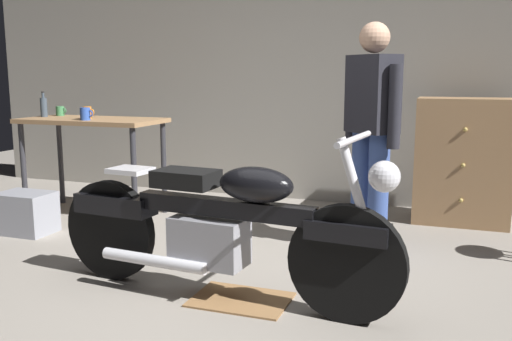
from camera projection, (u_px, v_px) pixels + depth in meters
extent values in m
plane|color=gray|center=(216.00, 298.00, 3.31)|extent=(12.00, 12.00, 0.00)
cube|color=gray|center=(326.00, 49.00, 5.64)|extent=(8.00, 0.12, 3.10)
cube|color=#99724C|center=(92.00, 121.00, 5.17)|extent=(1.30, 0.64, 0.04)
cylinder|color=#2D2D33|center=(24.00, 169.00, 5.20)|extent=(0.05, 0.05, 0.86)
cylinder|color=#2D2D33|center=(134.00, 177.00, 4.81)|extent=(0.05, 0.05, 0.86)
cylinder|color=#2D2D33|center=(61.00, 161.00, 5.68)|extent=(0.05, 0.05, 0.86)
cylinder|color=#2D2D33|center=(164.00, 168.00, 5.29)|extent=(0.05, 0.05, 0.86)
cylinder|color=black|center=(347.00, 264.00, 2.94)|extent=(0.64, 0.13, 0.64)
cylinder|color=black|center=(110.00, 230.00, 3.58)|extent=(0.64, 0.13, 0.64)
cube|color=black|center=(347.00, 231.00, 2.91)|extent=(0.45, 0.18, 0.10)
cube|color=black|center=(116.00, 204.00, 3.53)|extent=(0.53, 0.23, 0.12)
cube|color=gray|center=(209.00, 241.00, 3.28)|extent=(0.46, 0.28, 0.28)
cube|color=black|center=(224.00, 208.00, 3.20)|extent=(1.10, 0.20, 0.10)
ellipsoid|color=black|center=(256.00, 185.00, 3.10)|extent=(0.46, 0.26, 0.20)
cube|color=black|center=(186.00, 178.00, 3.28)|extent=(0.38, 0.27, 0.10)
cube|color=silver|center=(130.00, 170.00, 3.44)|extent=(0.26, 0.22, 0.03)
cylinder|color=silver|center=(360.00, 204.00, 2.86)|extent=(0.27, 0.07, 0.68)
cylinder|color=silver|center=(354.00, 139.00, 2.82)|extent=(0.08, 0.60, 0.03)
sphere|color=silver|center=(384.00, 177.00, 2.79)|extent=(0.16, 0.16, 0.16)
cylinder|color=silver|center=(153.00, 261.00, 3.30)|extent=(0.70, 0.13, 0.07)
cylinder|color=#3A5294|center=(378.00, 194.00, 4.09)|extent=(0.15, 0.15, 0.88)
cylinder|color=#3A5294|center=(361.00, 189.00, 4.26)|extent=(0.15, 0.15, 0.88)
cube|color=#26262D|center=(373.00, 94.00, 4.05)|extent=(0.43, 0.42, 0.56)
cylinder|color=#26262D|center=(395.00, 107.00, 3.86)|extent=(0.09, 0.09, 0.58)
cylinder|color=#26262D|center=(352.00, 104.00, 4.28)|extent=(0.09, 0.09, 0.58)
sphere|color=tan|center=(375.00, 37.00, 3.99)|extent=(0.22, 0.22, 0.22)
cube|color=#99724C|center=(463.00, 161.00, 4.90)|extent=(0.80, 0.44, 1.10)
sphere|color=tan|center=(465.00, 130.00, 4.64)|extent=(0.04, 0.04, 0.04)
sphere|color=tan|center=(463.00, 165.00, 4.69)|extent=(0.04, 0.04, 0.04)
sphere|color=tan|center=(461.00, 200.00, 4.74)|extent=(0.04, 0.04, 0.04)
cube|color=olive|center=(241.00, 300.00, 3.27)|extent=(0.56, 0.40, 0.01)
cube|color=gray|center=(26.00, 213.00, 4.64)|extent=(0.44, 0.32, 0.34)
cylinder|color=#2D51AD|center=(85.00, 114.00, 4.96)|extent=(0.09, 0.09, 0.11)
torus|color=#2D51AD|center=(90.00, 113.00, 4.94)|extent=(0.06, 0.01, 0.06)
cylinder|color=orange|center=(87.00, 113.00, 5.08)|extent=(0.08, 0.08, 0.11)
torus|color=orange|center=(91.00, 112.00, 5.07)|extent=(0.06, 0.01, 0.06)
cylinder|color=#3D7F4C|center=(60.00, 111.00, 5.49)|extent=(0.08, 0.08, 0.09)
torus|color=#3D7F4C|center=(64.00, 111.00, 5.48)|extent=(0.05, 0.01, 0.05)
cylinder|color=#3F4C59|center=(44.00, 107.00, 5.34)|extent=(0.06, 0.06, 0.18)
cylinder|color=#3F4C59|center=(43.00, 95.00, 5.32)|extent=(0.03, 0.03, 0.05)
cylinder|color=black|center=(43.00, 92.00, 5.31)|extent=(0.03, 0.03, 0.01)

